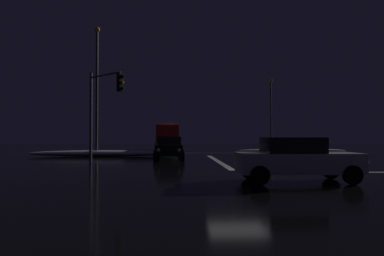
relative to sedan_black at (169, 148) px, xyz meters
name	(u,v)px	position (x,y,z in m)	size (l,w,h in m)	color
ground	(237,174)	(3.13, -9.82, -0.85)	(120.00, 120.00, 0.10)	black
stop_line_north	(218,161)	(3.13, -2.07, -0.80)	(0.35, 13.23, 0.01)	white
centre_line_ns	(204,153)	(3.13, 9.53, -0.80)	(22.00, 0.15, 0.01)	yellow
snow_bank_left_curb	(101,153)	(-5.42, 3.75, -0.55)	(11.38, 1.50, 0.49)	white
snow_bank_right_curb	(292,151)	(11.67, 10.20, -0.61)	(10.62, 1.50, 0.37)	white
sedan_black	(169,148)	(0.00, 0.00, 0.00)	(2.02, 4.33, 1.57)	black
sedan_silver	(168,146)	(-0.20, 5.48, 0.00)	(2.02, 4.33, 1.57)	#B7B7BC
sedan_green	(169,144)	(-0.26, 10.92, 0.00)	(2.02, 4.33, 1.57)	#14512D
box_truck	(168,135)	(-0.45, 17.67, 0.91)	(2.68, 8.28, 3.08)	red
sedan_white_crossing	(297,159)	(4.72, -13.12, 0.00)	(4.33, 2.02, 1.57)	silver
traffic_signal_nw	(103,99)	(-4.03, -2.66, 3.08)	(2.52, 2.52, 5.68)	#4C4C51
streetlamp_left_near	(97,82)	(-5.72, 3.53, 4.98)	(0.44, 0.44, 10.16)	#424247
streetlamp_right_far	(271,109)	(11.97, 19.53, 4.14)	(0.44, 0.44, 8.52)	#424247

